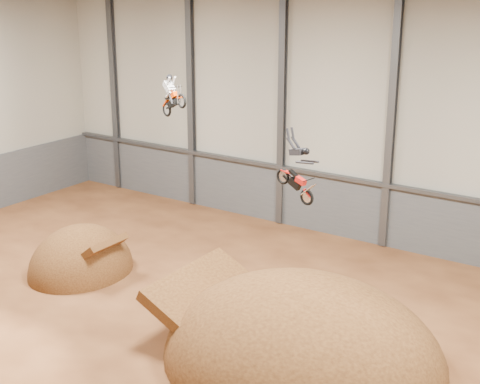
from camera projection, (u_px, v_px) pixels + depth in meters
name	position (u px, v px, depth m)	size (l,w,h in m)	color
floor	(165.00, 342.00, 27.26)	(40.00, 40.00, 0.00)	#532B16
back_wall	(336.00, 115.00, 37.04)	(40.00, 0.10, 14.00)	#B2AE9E
lower_band_back	(331.00, 205.00, 38.54)	(39.80, 0.18, 3.50)	#515458
steel_rail	(331.00, 176.00, 37.88)	(39.80, 0.35, 0.20)	#47494F
steel_column_0	(114.00, 90.00, 45.76)	(0.40, 0.36, 13.90)	#47494F
steel_column_1	(191.00, 99.00, 42.21)	(0.40, 0.36, 13.90)	#47494F
steel_column_2	(282.00, 109.00, 38.66)	(0.40, 0.36, 13.90)	#47494F
steel_column_3	(391.00, 122.00, 35.11)	(0.40, 0.36, 13.90)	#47494F
takeoff_ramp	(82.00, 272.00, 33.89)	(4.85, 5.59, 4.85)	#3F230F
landing_ramp	(302.00, 361.00, 25.86)	(11.19, 9.90, 6.45)	#3F230F
fmx_rider_a	(175.00, 92.00, 28.78)	(1.99, 0.76, 1.80)	#E43800
fmx_rider_b	(293.00, 165.00, 25.03)	(2.57, 0.73, 2.20)	red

